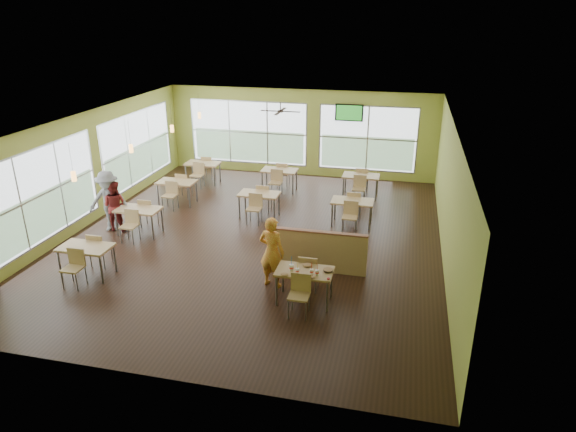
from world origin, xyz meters
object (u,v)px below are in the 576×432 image
(main_table, at_px, (304,275))
(food_basket, at_px, (328,270))
(half_wall_divider, at_px, (316,251))
(man_plaid, at_px, (272,252))

(main_table, xyz_separation_m, food_basket, (0.49, 0.07, 0.15))
(half_wall_divider, bearing_deg, main_table, -90.00)
(man_plaid, distance_m, food_basket, 1.42)
(main_table, height_order, half_wall_divider, half_wall_divider)
(main_table, height_order, food_basket, main_table)
(half_wall_divider, xyz_separation_m, man_plaid, (-0.85, -0.93, 0.31))
(half_wall_divider, height_order, man_plaid, man_plaid)
(main_table, distance_m, food_basket, 0.52)
(half_wall_divider, bearing_deg, food_basket, -70.41)
(half_wall_divider, bearing_deg, man_plaid, -132.41)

